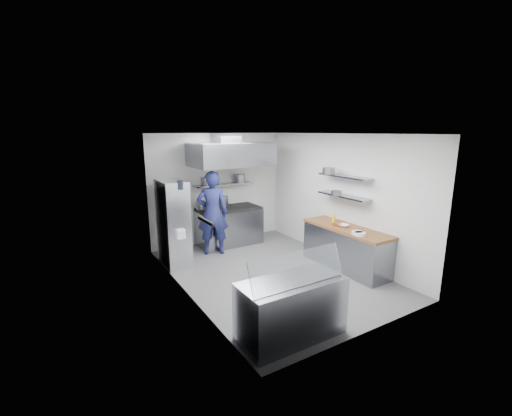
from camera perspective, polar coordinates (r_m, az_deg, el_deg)
floor at (r=7.18m, az=2.53°, el=-10.69°), size 5.00×5.00×0.00m
ceiling at (r=6.59m, az=2.77°, el=12.25°), size 5.00×5.00×0.00m
wall_back at (r=8.90m, az=-6.37°, el=3.25°), size 3.60×2.80×0.02m
wall_front at (r=4.94m, az=19.04°, el=-5.09°), size 3.60×2.80×0.02m
wall_left at (r=5.96m, az=-11.90°, el=-1.66°), size 2.80×5.00×0.02m
wall_right at (r=7.88m, az=13.60°, el=1.74°), size 2.80×5.00×0.02m
gas_range at (r=8.79m, az=-4.52°, el=-3.17°), size 1.60×0.80×0.90m
cooktop at (r=8.67m, az=-4.58°, el=-0.12°), size 1.57×0.78×0.06m
stock_pot_left at (r=8.57m, az=-8.93°, el=0.50°), size 0.30×0.30×0.20m
stock_pot_mid at (r=8.90m, az=-5.77°, el=1.18°), size 0.36×0.36×0.24m
over_range_shelf at (r=8.78m, az=-5.35°, el=3.94°), size 1.60×0.30×0.04m
shelf_pot_a at (r=8.69m, az=-8.33°, el=4.51°), size 0.26×0.26×0.18m
shelf_pot_b at (r=8.89m, az=-2.67°, el=4.94°), size 0.27×0.27×0.22m
extractor_hood at (r=8.32m, az=-4.19°, el=8.89°), size 1.90×1.15×0.55m
hood_duct at (r=8.50m, az=-4.94°, el=11.52°), size 0.55×0.55×0.24m
red_firebox at (r=8.40m, az=-13.96°, el=2.53°), size 0.22×0.10×0.26m
chef at (r=8.02m, az=-7.24°, el=-0.82°), size 0.85×0.72×1.97m
wire_rack at (r=7.55m, az=-13.64°, el=-2.44°), size 0.50×0.90×1.85m
rack_bin_a at (r=7.18m, az=-12.51°, el=-4.20°), size 0.16×0.20×0.18m
rack_bin_b at (r=7.32m, az=-13.42°, el=0.12°), size 0.15×0.19×0.17m
rack_jar at (r=6.98m, az=-12.53°, el=3.75°), size 0.12×0.12×0.18m
knife_strip at (r=5.12m, az=-8.33°, el=-2.17°), size 0.04×0.55×0.05m
prep_counter_base at (r=7.50m, az=14.68°, el=-6.64°), size 0.62×2.00×0.84m
prep_counter_top at (r=7.36m, az=14.88°, el=-3.33°), size 0.65×2.04×0.06m
plate_stack_a at (r=6.84m, az=16.93°, el=-4.16°), size 0.22×0.22×0.06m
plate_stack_b at (r=6.90m, az=16.50°, el=-3.98°), size 0.21×0.21×0.06m
copper_pan at (r=7.40m, az=13.26°, el=-2.67°), size 0.16×0.16×0.06m
squeeze_bottle at (r=7.65m, az=12.81°, el=-1.70°), size 0.06×0.06×0.18m
mixing_bowl at (r=7.36m, az=14.41°, el=-2.85°), size 0.27×0.27×0.05m
wall_shelf_lower at (r=7.54m, az=14.36°, el=1.99°), size 0.30×1.30×0.04m
wall_shelf_upper at (r=7.47m, az=14.54°, el=5.15°), size 0.30×1.30×0.04m
shelf_pot_c at (r=7.43m, az=13.25°, el=2.44°), size 0.23×0.23×0.10m
shelf_pot_d at (r=7.61m, az=11.99°, el=6.09°), size 0.27×0.27×0.14m
display_case at (r=5.01m, az=5.88°, el=-16.34°), size 1.50×0.70×0.85m
display_glass at (r=4.64m, az=6.97°, el=-9.96°), size 1.47×0.19×0.42m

